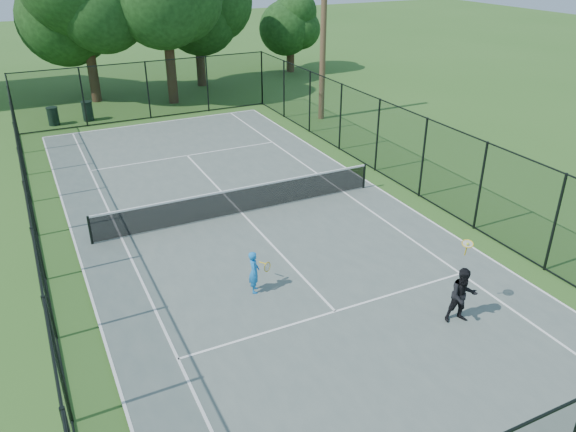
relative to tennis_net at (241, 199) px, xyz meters
name	(u,v)px	position (x,y,z in m)	size (l,w,h in m)	color
ground	(242,214)	(0.00, 0.00, -0.58)	(120.00, 120.00, 0.00)	#325F20
tennis_court	(242,214)	(0.00, 0.00, -0.55)	(11.00, 24.00, 0.06)	#52615B
tennis_net	(241,199)	(0.00, 0.00, 0.00)	(10.08, 0.08, 0.95)	black
fence	(240,174)	(0.00, 0.00, 0.92)	(13.10, 26.10, 3.00)	black
tree_near_left	(83,10)	(-1.99, 17.94, 4.53)	(6.37, 6.37, 8.31)	#332114
tree_near_mid	(167,20)	(2.00, 15.63, 4.02)	(5.71, 5.71, 7.46)	#332114
tree_near_right	(197,8)	(4.83, 19.03, 4.18)	(5.43, 5.43, 7.49)	#332114
tree_far_right	(290,25)	(11.96, 20.38, 2.66)	(3.97, 3.97, 5.25)	#332114
trash_bin_left	(53,116)	(-4.75, 14.00, -0.11)	(0.58, 0.58, 0.92)	black
trash_bin_right	(88,111)	(-3.03, 14.04, -0.06)	(0.58, 0.58, 1.02)	black
utility_pole	(323,43)	(8.16, 9.00, 3.32)	(1.40, 0.30, 7.66)	#4C3823
player_blue	(254,272)	(-1.47, -4.63, 0.08)	(0.80, 0.51, 1.20)	blue
player_black	(463,295)	(2.57, -8.07, 0.23)	(0.86, 0.87, 2.02)	black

